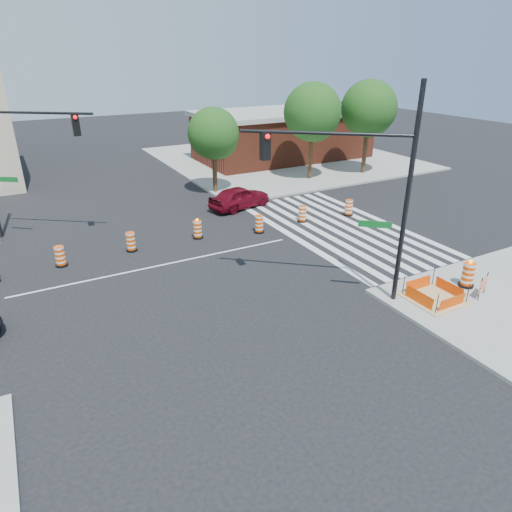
% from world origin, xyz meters
% --- Properties ---
extents(ground, '(120.00, 120.00, 0.00)m').
position_xyz_m(ground, '(0.00, 0.00, 0.00)').
color(ground, black).
rests_on(ground, ground).
extents(sidewalk_ne, '(22.00, 22.00, 0.15)m').
position_xyz_m(sidewalk_ne, '(18.00, 18.00, 0.07)').
color(sidewalk_ne, gray).
rests_on(sidewalk_ne, ground).
extents(crosswalk_east, '(6.75, 13.50, 0.01)m').
position_xyz_m(crosswalk_east, '(10.95, 0.00, 0.01)').
color(crosswalk_east, silver).
rests_on(crosswalk_east, ground).
extents(lane_centerline, '(14.00, 0.12, 0.01)m').
position_xyz_m(lane_centerline, '(0.00, 0.00, 0.01)').
color(lane_centerline, silver).
rests_on(lane_centerline, ground).
extents(excavation_pit, '(2.20, 2.20, 0.90)m').
position_xyz_m(excavation_pit, '(9.00, -9.00, 0.22)').
color(excavation_pit, tan).
rests_on(excavation_pit, ground).
extents(brick_storefront, '(16.50, 8.50, 4.60)m').
position_xyz_m(brick_storefront, '(18.00, 18.00, 2.32)').
color(brick_storefront, maroon).
rests_on(brick_storefront, ground).
extents(red_coupe, '(4.68, 2.76, 1.49)m').
position_xyz_m(red_coupe, '(7.45, 6.27, 0.75)').
color(red_coupe, '#610816').
rests_on(red_coupe, ground).
extents(signal_pole_se, '(5.22, 4.25, 8.71)m').
position_xyz_m(signal_pole_se, '(6.10, -7.02, 5.33)').
color(signal_pole_se, black).
rests_on(signal_pole_se, ground).
extents(signal_pole_nw, '(5.44, 3.95, 8.70)m').
position_xyz_m(signal_pole_nw, '(-5.42, 6.88, 5.32)').
color(signal_pole_nw, black).
rests_on(signal_pole_nw, ground).
extents(pit_drum, '(0.66, 0.66, 1.30)m').
position_xyz_m(pit_drum, '(11.15, -8.88, 0.69)').
color(pit_drum, black).
rests_on(pit_drum, ground).
extents(barricade, '(0.83, 0.34, 1.02)m').
position_xyz_m(barricade, '(10.92, -9.83, 0.71)').
color(barricade, '#E84A04').
rests_on(barricade, ground).
extents(tree_north_c, '(3.70, 3.65, 6.21)m').
position_xyz_m(tree_north_c, '(7.49, 10.33, 4.16)').
color(tree_north_c, '#382314').
rests_on(tree_north_c, ground).
extents(tree_north_d, '(4.49, 4.49, 7.63)m').
position_xyz_m(tree_north_d, '(15.83, 10.14, 5.12)').
color(tree_north_d, '#382314').
rests_on(tree_north_d, ground).
extents(tree_north_e, '(4.54, 4.54, 7.71)m').
position_xyz_m(tree_north_e, '(20.99, 9.56, 5.18)').
color(tree_north_e, '#382314').
rests_on(tree_north_e, ground).
extents(median_drum_2, '(0.60, 0.60, 1.02)m').
position_xyz_m(median_drum_2, '(-4.39, 2.29, 0.48)').
color(median_drum_2, black).
rests_on(median_drum_2, ground).
extents(median_drum_3, '(0.60, 0.60, 1.02)m').
position_xyz_m(median_drum_3, '(-0.86, 2.50, 0.48)').
color(median_drum_3, black).
rests_on(median_drum_3, ground).
extents(median_drum_4, '(0.60, 0.60, 1.18)m').
position_xyz_m(median_drum_4, '(2.92, 2.51, 0.49)').
color(median_drum_4, black).
rests_on(median_drum_4, ground).
extents(median_drum_5, '(0.60, 0.60, 1.02)m').
position_xyz_m(median_drum_5, '(6.41, 1.63, 0.48)').
color(median_drum_5, black).
rests_on(median_drum_5, ground).
extents(median_drum_6, '(0.60, 0.60, 1.02)m').
position_xyz_m(median_drum_6, '(9.66, 1.97, 0.48)').
color(median_drum_6, black).
rests_on(median_drum_6, ground).
extents(median_drum_7, '(0.60, 0.60, 1.02)m').
position_xyz_m(median_drum_7, '(12.97, 1.57, 0.48)').
color(median_drum_7, black).
rests_on(median_drum_7, ground).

